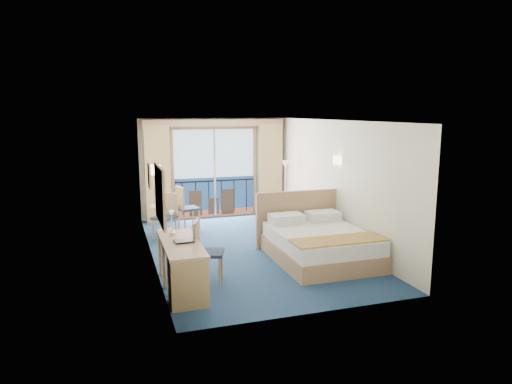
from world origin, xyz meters
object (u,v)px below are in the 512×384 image
desk_chair (204,248)px  desk (186,273)px  round_table (165,212)px  table_chair_a (185,205)px  bed (319,243)px  floor_lamp (285,175)px  table_chair_b (166,213)px  armchair (292,212)px  nightstand (319,227)px

desk_chair → desk: bearing=168.2°
round_table → table_chair_a: size_ratio=0.65×
bed → desk: (-2.80, -1.18, 0.11)m
floor_lamp → desk_chair: size_ratio=1.48×
table_chair_b → armchair: bearing=46.1°
floor_lamp → table_chair_b: 3.40m
nightstand → desk_chair: 3.61m
nightstand → table_chair_a: bearing=148.6°
armchair → desk_chair: desk_chair is taller
armchair → table_chair_b: size_ratio=0.73×
armchair → round_table: size_ratio=1.08×
round_table → nightstand: bearing=-27.7°
nightstand → table_chair_b: bearing=162.0°
bed → nightstand: bed is taller
desk → armchair: bearing=49.1°
table_chair_b → bed: bearing=-0.6°
bed → floor_lamp: 3.47m
round_table → table_chair_b: table_chair_b is taller
nightstand → table_chair_b: table_chair_b is taller
nightstand → table_chair_a: table_chair_a is taller
round_table → bed: bearing=-50.0°
armchair → floor_lamp: bearing=-143.4°
desk → table_chair_a: size_ratio=1.58×
desk → nightstand: bearing=36.5°
floor_lamp → desk: floor_lamp is taller
bed → floor_lamp: (0.58, 3.30, 0.88)m
bed → armchair: (0.54, 2.68, 0.01)m
desk → table_chair_b: (0.15, 3.66, 0.14)m
armchair → floor_lamp: size_ratio=0.48×
armchair → desk: desk is taller
floor_lamp → desk_chair: (-2.96, -3.79, -0.60)m
bed → desk: 3.04m
floor_lamp → table_chair_b: bearing=-165.7°
desk → round_table: (0.18, 4.30, 0.04)m
desk → table_chair_a: (0.67, 4.29, 0.17)m
armchair → desk_chair: (-2.93, -3.17, 0.26)m
desk → floor_lamp: bearing=53.0°
round_table → desk: bearing=-92.4°
nightstand → floor_lamp: size_ratio=0.32×
bed → desk: bed is taller
nightstand → desk: bearing=-143.5°
table_chair_a → floor_lamp: bearing=-99.7°
table_chair_a → armchair: bearing=-112.8°
floor_lamp → armchair: bearing=-93.4°
bed → table_chair_b: (-2.65, 2.48, 0.25)m
armchair → desk: bearing=-0.8°
table_chair_b → floor_lamp: bearing=56.8°
desk_chair → table_chair_a: size_ratio=0.99×
bed → round_table: 4.08m
desk → round_table: size_ratio=2.41×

